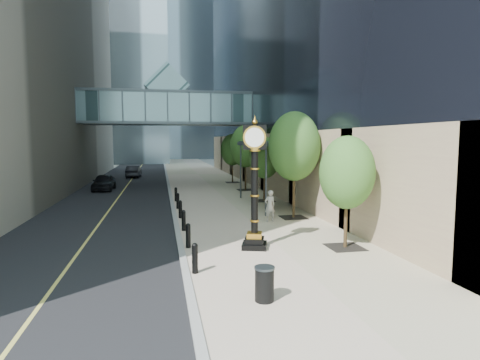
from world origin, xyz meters
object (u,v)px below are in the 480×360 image
street_clock (255,193)px  pedestrian (270,206)px  trash_bin (264,285)px  car_far (134,172)px  car_near (104,182)px

street_clock → pedestrian: bearing=85.1°
trash_bin → car_far: bearing=98.5°
car_near → car_far: (1.82, 12.37, -0.03)m
street_clock → trash_bin: size_ratio=5.76×
trash_bin → street_clock: bearing=79.6°
street_clock → car_far: size_ratio=1.24×
pedestrian → car_near: size_ratio=0.40×
trash_bin → pedestrian: (3.03, 10.36, 0.40)m
trash_bin → pedestrian: pedestrian is taller
pedestrian → car_near: pedestrian is taller
car_near → trash_bin: bearing=-72.7°
trash_bin → pedestrian: size_ratio=0.53×
street_clock → pedestrian: (2.05, 5.05, -1.40)m
street_clock → car_far: 34.59m
pedestrian → street_clock: bearing=57.5°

